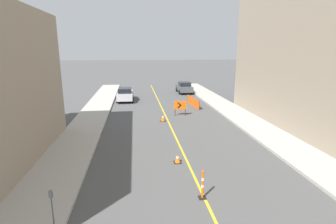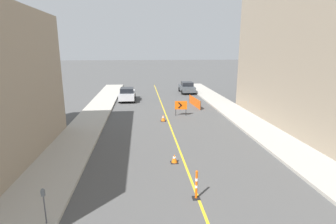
{
  "view_description": "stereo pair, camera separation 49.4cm",
  "coord_description": "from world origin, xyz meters",
  "px_view_note": "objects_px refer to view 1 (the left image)",
  "views": [
    {
      "loc": [
        -2.77,
        -2.24,
        6.12
      ],
      "look_at": [
        -0.1,
        18.83,
        1.0
      ],
      "focal_mm": 28.0,
      "sensor_mm": 36.0,
      "label": 1
    },
    {
      "loc": [
        -2.28,
        -2.3,
        6.12
      ],
      "look_at": [
        -0.1,
        18.83,
        1.0
      ],
      "focal_mm": 28.0,
      "sensor_mm": 36.0,
      "label": 2
    }
  ],
  "objects_px": {
    "traffic_cone_third": "(163,118)",
    "parked_car_curb_mid": "(184,87)",
    "parking_meter_near_curb": "(51,201)",
    "traffic_cone_second": "(178,159)",
    "delineator_post_front": "(203,186)",
    "arrow_barricade_primary": "(180,106)",
    "parked_car_curb_near": "(125,94)"
  },
  "relations": [
    {
      "from": "traffic_cone_third",
      "to": "parked_car_curb_mid",
      "type": "bearing_deg",
      "value": 72.55
    },
    {
      "from": "traffic_cone_third",
      "to": "parking_meter_near_curb",
      "type": "bearing_deg",
      "value": -111.32
    },
    {
      "from": "traffic_cone_second",
      "to": "parking_meter_near_curb",
      "type": "distance_m",
      "value": 7.16
    },
    {
      "from": "traffic_cone_third",
      "to": "parked_car_curb_mid",
      "type": "distance_m",
      "value": 15.48
    },
    {
      "from": "traffic_cone_third",
      "to": "parking_meter_near_curb",
      "type": "height_order",
      "value": "parking_meter_near_curb"
    },
    {
      "from": "traffic_cone_third",
      "to": "delineator_post_front",
      "type": "bearing_deg",
      "value": -88.39
    },
    {
      "from": "parking_meter_near_curb",
      "to": "traffic_cone_third",
      "type": "bearing_deg",
      "value": 68.68
    },
    {
      "from": "traffic_cone_second",
      "to": "parked_car_curb_mid",
      "type": "height_order",
      "value": "parked_car_curb_mid"
    },
    {
      "from": "arrow_barricade_primary",
      "to": "parking_meter_near_curb",
      "type": "height_order",
      "value": "parking_meter_near_curb"
    },
    {
      "from": "delineator_post_front",
      "to": "parked_car_curb_mid",
      "type": "height_order",
      "value": "parked_car_curb_mid"
    },
    {
      "from": "parked_car_curb_near",
      "to": "traffic_cone_third",
      "type": "bearing_deg",
      "value": -69.53
    },
    {
      "from": "traffic_cone_second",
      "to": "parking_meter_near_curb",
      "type": "relative_size",
      "value": 0.36
    },
    {
      "from": "parked_car_curb_mid",
      "to": "parking_meter_near_curb",
      "type": "height_order",
      "value": "parked_car_curb_mid"
    },
    {
      "from": "traffic_cone_second",
      "to": "parked_car_curb_near",
      "type": "distance_m",
      "value": 18.65
    },
    {
      "from": "arrow_barricade_primary",
      "to": "parked_car_curb_mid",
      "type": "bearing_deg",
      "value": 82.97
    },
    {
      "from": "traffic_cone_second",
      "to": "traffic_cone_third",
      "type": "relative_size",
      "value": 0.81
    },
    {
      "from": "parking_meter_near_curb",
      "to": "parked_car_curb_near",
      "type": "bearing_deg",
      "value": 85.78
    },
    {
      "from": "parked_car_curb_near",
      "to": "parked_car_curb_mid",
      "type": "height_order",
      "value": "same"
    },
    {
      "from": "parked_car_curb_mid",
      "to": "parking_meter_near_curb",
      "type": "bearing_deg",
      "value": -109.55
    },
    {
      "from": "delineator_post_front",
      "to": "parked_car_curb_mid",
      "type": "relative_size",
      "value": 0.3
    },
    {
      "from": "delineator_post_front",
      "to": "parked_car_curb_mid",
      "type": "xyz_separation_m",
      "value": [
        4.3,
        26.97,
        0.24
      ]
    },
    {
      "from": "traffic_cone_third",
      "to": "parked_car_curb_mid",
      "type": "height_order",
      "value": "parked_car_curb_mid"
    },
    {
      "from": "traffic_cone_second",
      "to": "parked_car_curb_mid",
      "type": "distance_m",
      "value": 23.82
    },
    {
      "from": "traffic_cone_third",
      "to": "delineator_post_front",
      "type": "height_order",
      "value": "delineator_post_front"
    },
    {
      "from": "arrow_barricade_primary",
      "to": "parked_car_curb_mid",
      "type": "distance_m",
      "value": 13.27
    },
    {
      "from": "delineator_post_front",
      "to": "parking_meter_near_curb",
      "type": "bearing_deg",
      "value": -167.27
    },
    {
      "from": "delineator_post_front",
      "to": "arrow_barricade_primary",
      "type": "distance_m",
      "value": 14.09
    },
    {
      "from": "traffic_cone_second",
      "to": "traffic_cone_third",
      "type": "height_order",
      "value": "traffic_cone_third"
    },
    {
      "from": "delineator_post_front",
      "to": "arrow_barricade_primary",
      "type": "relative_size",
      "value": 0.92
    },
    {
      "from": "traffic_cone_second",
      "to": "arrow_barricade_primary",
      "type": "relative_size",
      "value": 0.35
    },
    {
      "from": "delineator_post_front",
      "to": "parking_meter_near_curb",
      "type": "height_order",
      "value": "parking_meter_near_curb"
    },
    {
      "from": "traffic_cone_third",
      "to": "parked_car_curb_near",
      "type": "xyz_separation_m",
      "value": [
        -3.55,
        9.75,
        0.51
      ]
    }
  ]
}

